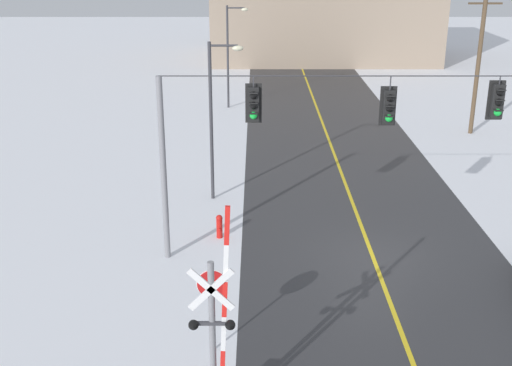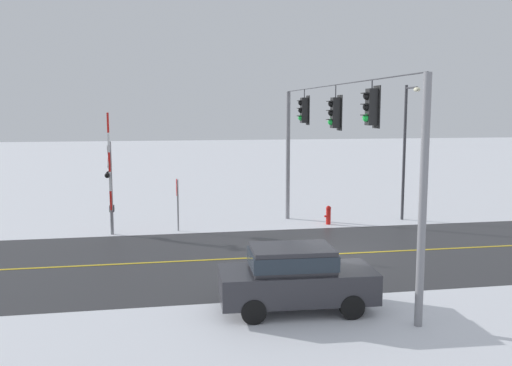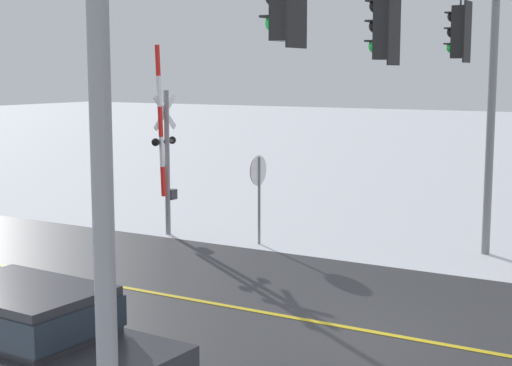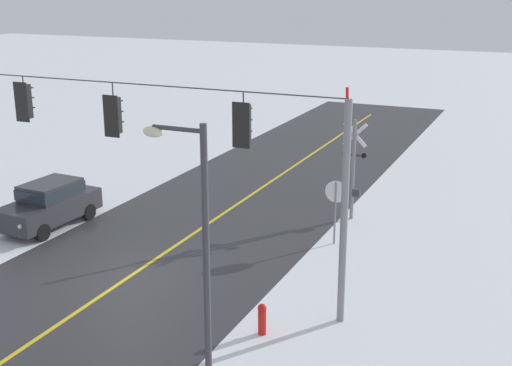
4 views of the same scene
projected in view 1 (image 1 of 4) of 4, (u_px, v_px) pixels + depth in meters
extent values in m
plane|color=white|center=(374.00, 257.00, 22.16)|extent=(160.00, 160.00, 0.00)
cube|color=#303033|center=(350.00, 194.00, 27.79)|extent=(9.00, 80.00, 0.01)
cube|color=gold|center=(350.00, 194.00, 27.79)|extent=(0.14, 72.00, 0.01)
cylinder|color=gray|center=(164.00, 171.00, 21.10)|extent=(0.20, 0.20, 6.20)
cylinder|color=#38383D|center=(386.00, 76.00, 20.03)|extent=(14.00, 0.04, 0.04)
cylinder|color=#38383D|center=(254.00, 82.00, 20.10)|extent=(0.04, 0.04, 0.35)
cube|color=black|center=(254.00, 104.00, 20.34)|extent=(0.34, 0.28, 1.08)
cube|color=black|center=(254.00, 103.00, 20.49)|extent=(0.52, 0.03, 1.26)
sphere|color=black|center=(254.00, 95.00, 20.09)|extent=(0.24, 0.24, 0.24)
cube|color=black|center=(254.00, 93.00, 20.00)|extent=(0.26, 0.16, 0.03)
sphere|color=black|center=(254.00, 105.00, 20.20)|extent=(0.24, 0.24, 0.24)
cube|color=black|center=(254.00, 103.00, 20.11)|extent=(0.26, 0.16, 0.03)
sphere|color=green|center=(254.00, 115.00, 20.31)|extent=(0.24, 0.24, 0.24)
cube|color=black|center=(254.00, 113.00, 20.22)|extent=(0.26, 0.16, 0.03)
cylinder|color=#38383D|center=(391.00, 83.00, 20.11)|extent=(0.04, 0.04, 0.44)
cube|color=black|center=(390.00, 107.00, 20.37)|extent=(0.34, 0.28, 1.08)
cube|color=black|center=(389.00, 106.00, 20.52)|extent=(0.52, 0.03, 1.26)
sphere|color=black|center=(391.00, 98.00, 20.12)|extent=(0.24, 0.24, 0.24)
cube|color=black|center=(392.00, 96.00, 20.02)|extent=(0.26, 0.16, 0.03)
sphere|color=black|center=(391.00, 108.00, 20.23)|extent=(0.24, 0.24, 0.24)
cube|color=black|center=(391.00, 106.00, 20.13)|extent=(0.26, 0.16, 0.03)
sphere|color=green|center=(390.00, 118.00, 20.34)|extent=(0.24, 0.24, 0.24)
cube|color=black|center=(390.00, 116.00, 20.24)|extent=(0.26, 0.16, 0.03)
cylinder|color=#38383D|center=(501.00, 80.00, 20.07)|extent=(0.04, 0.04, 0.26)
cube|color=black|center=(498.00, 101.00, 20.30)|extent=(0.34, 0.28, 1.08)
cube|color=black|center=(496.00, 100.00, 20.45)|extent=(0.52, 0.03, 1.26)
sphere|color=black|center=(501.00, 92.00, 20.05)|extent=(0.24, 0.24, 0.24)
cube|color=black|center=(502.00, 90.00, 19.95)|extent=(0.26, 0.16, 0.03)
sphere|color=black|center=(500.00, 102.00, 20.16)|extent=(0.24, 0.24, 0.24)
cube|color=black|center=(501.00, 100.00, 20.06)|extent=(0.26, 0.16, 0.03)
sphere|color=green|center=(499.00, 112.00, 20.27)|extent=(0.24, 0.24, 0.24)
cube|color=black|center=(500.00, 110.00, 20.17)|extent=(0.26, 0.16, 0.03)
cylinder|color=gray|center=(214.00, 311.00, 16.67)|extent=(0.07, 0.07, 2.30)
cylinder|color=#B71414|center=(213.00, 284.00, 16.36)|extent=(0.76, 0.03, 0.76)
cylinder|color=white|center=(213.00, 284.00, 16.38)|extent=(0.80, 0.02, 0.80)
cylinder|color=gray|center=(214.00, 347.00, 13.72)|extent=(0.14, 0.14, 4.00)
cube|color=white|center=(212.00, 290.00, 13.20)|extent=(0.98, 0.04, 0.98)
cube|color=white|center=(212.00, 290.00, 13.20)|extent=(0.98, 0.04, 0.98)
cube|color=#38383D|center=(213.00, 323.00, 13.48)|extent=(0.80, 0.06, 0.08)
sphere|color=black|center=(194.00, 325.00, 13.43)|extent=(0.22, 0.22, 0.22)
sphere|color=black|center=(231.00, 325.00, 13.42)|extent=(0.22, 0.22, 0.22)
cube|color=red|center=(223.00, 366.00, 13.89)|extent=(0.14, 0.08, 0.83)
cube|color=white|center=(224.00, 333.00, 13.61)|extent=(0.14, 0.08, 0.83)
cube|color=red|center=(226.00, 299.00, 13.33)|extent=(0.14, 0.08, 0.83)
cube|color=white|center=(227.00, 263.00, 13.05)|extent=(0.14, 0.08, 0.83)
cube|color=red|center=(228.00, 225.00, 12.76)|extent=(0.14, 0.08, 0.83)
cylinder|color=#38383D|center=(212.00, 123.00, 26.19)|extent=(0.14, 0.14, 6.50)
cylinder|color=#38383D|center=(224.00, 46.00, 25.13)|extent=(1.10, 0.09, 0.09)
ellipsoid|color=beige|center=(239.00, 48.00, 25.16)|extent=(0.44, 0.28, 0.22)
cylinder|color=#38383D|center=(229.00, 58.00, 41.58)|extent=(0.14, 0.14, 6.50)
cylinder|color=#38383D|center=(237.00, 8.00, 40.52)|extent=(1.10, 0.09, 0.09)
ellipsoid|color=beige|center=(246.00, 9.00, 40.55)|extent=(0.44, 0.28, 0.22)
cylinder|color=red|center=(220.00, 229.00, 23.51)|extent=(0.22, 0.22, 0.70)
sphere|color=red|center=(220.00, 218.00, 23.37)|extent=(0.24, 0.24, 0.24)
cylinder|color=red|center=(220.00, 229.00, 23.37)|extent=(0.09, 0.10, 0.09)
cylinder|color=brown|center=(479.00, 65.00, 35.48)|extent=(0.24, 0.24, 7.72)
cube|color=#4C3A28|center=(486.00, 3.00, 34.36)|extent=(1.80, 0.10, 0.10)
cube|color=gray|center=(323.00, 5.00, 60.21)|extent=(20.13, 12.71, 9.70)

